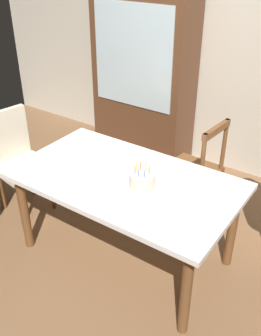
% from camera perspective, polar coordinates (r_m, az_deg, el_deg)
% --- Properties ---
extents(ground, '(6.40, 6.40, 0.00)m').
position_cam_1_polar(ground, '(3.29, -0.73, -12.42)').
color(ground, brown).
extents(back_wall, '(6.40, 0.10, 2.60)m').
position_cam_1_polar(back_wall, '(4.15, 14.72, 16.66)').
color(back_wall, beige).
rests_on(back_wall, ground).
extents(dining_table, '(1.66, 0.95, 0.74)m').
position_cam_1_polar(dining_table, '(2.88, -0.82, -2.90)').
color(dining_table, white).
rests_on(dining_table, ground).
extents(birthday_cake, '(0.28, 0.28, 0.18)m').
position_cam_1_polar(birthday_cake, '(2.70, 1.72, -1.91)').
color(birthday_cake, silver).
rests_on(birthday_cake, dining_table).
extents(plate_near_celebrant, '(0.22, 0.22, 0.01)m').
position_cam_1_polar(plate_near_celebrant, '(2.95, -10.51, -0.46)').
color(plate_near_celebrant, silver).
rests_on(plate_near_celebrant, dining_table).
extents(plate_far_side, '(0.22, 0.22, 0.01)m').
position_cam_1_polar(plate_far_side, '(3.02, 0.23, 0.92)').
color(plate_far_side, silver).
rests_on(plate_far_side, dining_table).
extents(plate_near_guest, '(0.22, 0.22, 0.01)m').
position_cam_1_polar(plate_near_guest, '(2.46, 5.78, -7.03)').
color(plate_near_guest, silver).
rests_on(plate_near_guest, dining_table).
extents(fork_near_celebrant, '(0.18, 0.04, 0.01)m').
position_cam_1_polar(fork_near_celebrant, '(3.05, -12.56, 0.45)').
color(fork_near_celebrant, silver).
rests_on(fork_near_celebrant, dining_table).
extents(fork_far_side, '(0.18, 0.03, 0.01)m').
position_cam_1_polar(fork_far_side, '(3.10, -2.18, 1.73)').
color(fork_far_side, silver).
rests_on(fork_far_side, dining_table).
extents(chair_spindle_back, '(0.48, 0.48, 0.95)m').
position_cam_1_polar(chair_spindle_back, '(3.49, 9.27, -0.53)').
color(chair_spindle_back, brown).
rests_on(chair_spindle_back, ground).
extents(chair_upholstered, '(0.51, 0.51, 0.95)m').
position_cam_1_polar(chair_upholstered, '(3.68, -16.40, 1.66)').
color(chair_upholstered, beige).
rests_on(chair_upholstered, ground).
extents(china_cabinet, '(1.10, 0.45, 1.90)m').
position_cam_1_polar(china_cabinet, '(4.36, 1.95, 13.50)').
color(china_cabinet, '#56331E').
rests_on(china_cabinet, ground).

